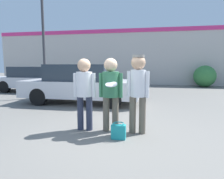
{
  "coord_description": "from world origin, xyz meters",
  "views": [
    {
      "loc": [
        0.98,
        -4.33,
        1.56
      ],
      "look_at": [
        0.06,
        0.28,
        0.97
      ],
      "focal_mm": 32.0,
      "sensor_mm": 36.0,
      "label": 1
    }
  ],
  "objects": [
    {
      "name": "ground_plane",
      "position": [
        0.0,
        0.0,
        0.0
      ],
      "size": [
        56.0,
        56.0,
        0.0
      ],
      "primitive_type": "plane",
      "color": "#66635E"
    },
    {
      "name": "storefront_building",
      "position": [
        0.0,
        11.46,
        2.18
      ],
      "size": [
        24.0,
        0.22,
        4.3
      ],
      "color": "beige",
      "rests_on": "ground"
    },
    {
      "name": "person_left",
      "position": [
        -0.56,
        0.1,
        1.01
      ],
      "size": [
        0.54,
        0.37,
        1.69
      ],
      "color": "#2D3347",
      "rests_on": "ground"
    },
    {
      "name": "person_middle_with_frisbee",
      "position": [
        0.07,
        0.13,
        1.02
      ],
      "size": [
        0.55,
        0.59,
        1.7
      ],
      "color": "#665B4C",
      "rests_on": "ground"
    },
    {
      "name": "person_right",
      "position": [
        0.69,
        0.1,
        1.07
      ],
      "size": [
        0.49,
        0.32,
        1.77
      ],
      "color": "#665B4C",
      "rests_on": "ground"
    },
    {
      "name": "parked_car_near",
      "position": [
        -1.81,
        3.29,
        0.78
      ],
      "size": [
        4.64,
        1.85,
        1.56
      ],
      "color": "silver",
      "rests_on": "ground"
    },
    {
      "name": "parked_car_far",
      "position": [
        -5.57,
        6.05,
        0.73
      ],
      "size": [
        4.58,
        1.89,
        1.43
      ],
      "color": "silver",
      "rests_on": "ground"
    },
    {
      "name": "street_lamp",
      "position": [
        -3.62,
        4.14,
        3.29
      ],
      "size": [
        1.36,
        0.35,
        5.29
      ],
      "color": "#38383D",
      "rests_on": "ground"
    },
    {
      "name": "shrub",
      "position": [
        4.6,
        10.52,
        0.75
      ],
      "size": [
        1.49,
        1.49,
        1.49
      ],
      "color": "#387A3D",
      "rests_on": "ground"
    },
    {
      "name": "handbag",
      "position": [
        0.33,
        -0.34,
        0.17
      ],
      "size": [
        0.3,
        0.23,
        0.35
      ],
      "color": "teal",
      "rests_on": "ground"
    }
  ]
}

